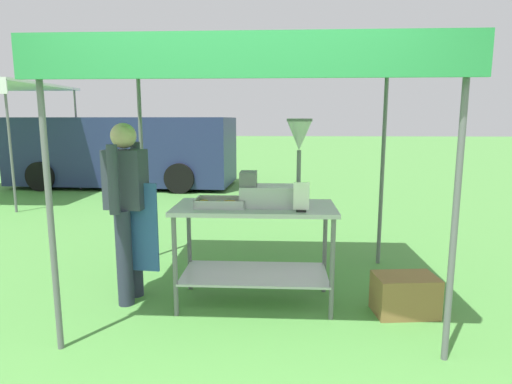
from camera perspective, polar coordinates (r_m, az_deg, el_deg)
ground_plane at (r=8.75m, az=1.07°, el=-1.17°), size 70.00×70.00×0.00m
stall_canopy at (r=3.78m, az=-0.09°, el=16.46°), size 2.92×2.22×2.17m
donut_cart at (r=3.78m, az=-0.16°, el=-5.35°), size 1.40×0.68×0.90m
donut_tray at (r=3.70m, az=-4.66°, el=-1.58°), size 0.43×0.29×0.07m
donut_fryer at (r=3.67m, az=2.89°, el=1.78°), size 0.61×0.28×0.75m
menu_sign at (r=3.49m, az=6.05°, el=-0.97°), size 0.13×0.05×0.24m
vendor at (r=3.96m, az=-16.75°, el=-1.47°), size 0.46×0.54×1.61m
supply_crate at (r=3.94m, az=19.22°, el=-12.80°), size 0.54×0.38×0.34m
van_navy at (r=11.14m, az=-17.15°, el=5.28°), size 5.40×2.29×1.69m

